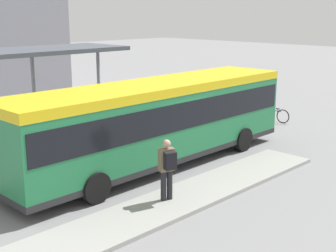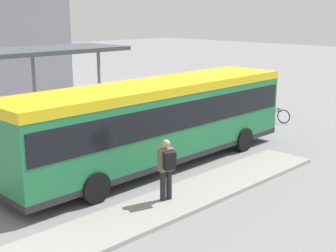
{
  "view_description": "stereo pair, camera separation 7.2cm",
  "coord_description": "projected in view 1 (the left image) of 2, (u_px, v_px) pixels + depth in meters",
  "views": [
    {
      "loc": [
        -11.02,
        -11.48,
        5.34
      ],
      "look_at": [
        0.58,
        0.0,
        1.33
      ],
      "focal_mm": 50.0,
      "sensor_mm": 36.0,
      "label": 1
    },
    {
      "loc": [
        -10.97,
        -11.53,
        5.34
      ],
      "look_at": [
        0.58,
        0.0,
        1.33
      ],
      "focal_mm": 50.0,
      "sensor_mm": 36.0,
      "label": 2
    }
  ],
  "objects": [
    {
      "name": "pedestrian_waiting",
      "position": [
        167.0,
        166.0,
        13.07
      ],
      "size": [
        0.5,
        0.54,
        1.77
      ],
      "rotation": [
        0.0,
        0.0,
        1.25
      ],
      "color": "#232328",
      "rests_on": "curb_island"
    },
    {
      "name": "station_shelter",
      "position": [
        32.0,
        54.0,
        19.79
      ],
      "size": [
        8.15,
        3.33,
        3.8
      ],
      "color": "#4C515B",
      "rests_on": "ground_plane"
    },
    {
      "name": "city_bus",
      "position": [
        157.0,
        117.0,
        16.32
      ],
      "size": [
        11.67,
        2.74,
        2.97
      ],
      "rotation": [
        0.0,
        0.0,
        0.01
      ],
      "color": "#237A47",
      "rests_on": "ground_plane"
    },
    {
      "name": "bicycle_black",
      "position": [
        261.0,
        112.0,
        23.86
      ],
      "size": [
        0.48,
        1.59,
        0.68
      ],
      "rotation": [
        0.0,
        0.0,
        1.62
      ],
      "color": "black",
      "rests_on": "ground_plane"
    },
    {
      "name": "potted_planter_near_shelter",
      "position": [
        107.0,
        125.0,
        19.89
      ],
      "size": [
        0.83,
        0.83,
        1.27
      ],
      "color": "slate",
      "rests_on": "ground_plane"
    },
    {
      "name": "curb_island",
      "position": [
        184.0,
        198.0,
        13.61
      ],
      "size": [
        11.62,
        1.8,
        0.12
      ],
      "color": "#9E9E99",
      "rests_on": "ground_plane"
    },
    {
      "name": "ground_plane",
      "position": [
        157.0,
        165.0,
        16.73
      ],
      "size": [
        120.0,
        120.0,
        0.0
      ],
      "primitive_type": "plane",
      "color": "gray"
    },
    {
      "name": "bicycle_blue",
      "position": [
        274.0,
        115.0,
        23.22
      ],
      "size": [
        0.48,
        1.62,
        0.7
      ],
      "rotation": [
        0.0,
        0.0,
        1.62
      ],
      "color": "black",
      "rests_on": "ground_plane"
    }
  ]
}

